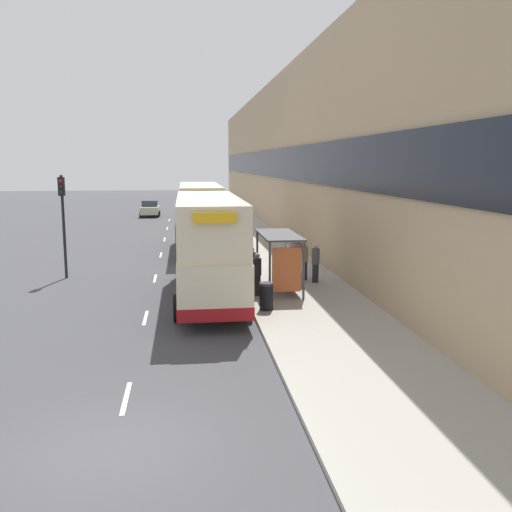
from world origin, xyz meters
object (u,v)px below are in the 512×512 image
pedestrian_2 (252,267)px  litter_bin (266,296)px  bus_shelter (284,252)px  double_decker_bus_ahead (200,216)px  double_decker_bus_near (208,246)px  car_0 (150,208)px  pedestrian_at_shelter (257,274)px  pedestrian_3 (316,263)px  traffic_light_far_kerb (63,210)px  pedestrian_1 (304,260)px

pedestrian_2 → litter_bin: bearing=-89.0°
bus_shelter → double_decker_bus_ahead: double_decker_bus_ahead is taller
double_decker_bus_near → car_0: size_ratio=2.77×
pedestrian_at_shelter → pedestrian_2: pedestrian_at_shelter is taller
pedestrian_3 → litter_bin: pedestrian_3 is taller
double_decker_bus_ahead → pedestrian_3: 12.50m
car_0 → pedestrian_2: pedestrian_2 is taller
litter_bin → bus_shelter: bearing=68.5°
pedestrian_at_shelter → pedestrian_2: (-0.02, 1.73, -0.00)m
double_decker_bus_near → car_0: 38.71m
bus_shelter → pedestrian_at_shelter: bus_shelter is taller
car_0 → traffic_light_far_kerb: (-2.27, -33.03, 2.57)m
double_decker_bus_near → traffic_light_far_kerb: bearing=142.0°
double_decker_bus_ahead → pedestrian_at_shelter: size_ratio=5.91×
car_0 → pedestrian_2: 37.42m
bus_shelter → traffic_light_far_kerb: bearing=154.7°
traffic_light_far_kerb → pedestrian_1: bearing=-12.6°
bus_shelter → traffic_light_far_kerb: (-10.17, 4.80, 1.55)m
litter_bin → double_decker_bus_near: bearing=129.3°
litter_bin → double_decker_bus_ahead: bearing=97.2°
bus_shelter → pedestrian_at_shelter: size_ratio=2.29×
car_0 → double_decker_bus_near: bearing=96.8°
double_decker_bus_near → traffic_light_far_kerb: size_ratio=2.08×
pedestrian_2 → double_decker_bus_near: bearing=-142.0°
pedestrian_1 → litter_bin: size_ratio=1.78×
pedestrian_2 → litter_bin: pedestrian_2 is taller
pedestrian_at_shelter → litter_bin: pedestrian_at_shelter is taller
double_decker_bus_near → litter_bin: double_decker_bus_near is taller
pedestrian_1 → pedestrian_3: pedestrian_1 is taller
double_decker_bus_near → bus_shelter: bearing=9.8°
double_decker_bus_near → litter_bin: (2.08, -2.53, -1.62)m
pedestrian_1 → litter_bin: pedestrian_1 is taller
double_decker_bus_near → pedestrian_2: bearing=38.0°
double_decker_bus_ahead → car_0: (-4.66, 24.85, -1.43)m
pedestrian_3 → pedestrian_1: bearing=123.5°
litter_bin → pedestrian_at_shelter: bearing=91.2°
double_decker_bus_ahead → pedestrian_1: 11.77m
double_decker_bus_ahead → pedestrian_3: (5.03, -11.38, -1.21)m
car_0 → pedestrian_1: size_ratio=2.05×
pedestrian_1 → pedestrian_3: bearing=-56.5°
car_0 → litter_bin: car_0 is taller
bus_shelter → pedestrian_1: (1.37, 2.22, -0.78)m
car_0 → litter_bin: 41.48m
pedestrian_2 → litter_bin: 4.12m
pedestrian_2 → pedestrian_1: bearing=24.6°
bus_shelter → pedestrian_1: bearing=58.3°
pedestrian_2 → pedestrian_3: 3.13m
pedestrian_1 → pedestrian_3: (0.41, -0.62, -0.01)m
pedestrian_2 → double_decker_bus_ahead: bearing=99.3°
pedestrian_at_shelter → pedestrian_1: (2.64, 2.95, 0.02)m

